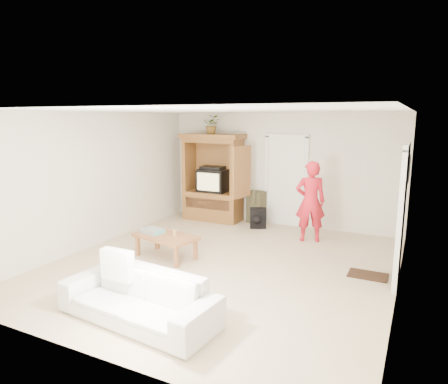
# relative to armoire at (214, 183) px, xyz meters

# --- Properties ---
(floor) EXTENTS (6.00, 6.00, 0.00)m
(floor) POSITION_rel_armoire_xyz_m (1.58, -2.66, -0.91)
(floor) COLOR tan
(floor) RESTS_ON ground
(ceiling) EXTENTS (6.00, 6.00, 0.00)m
(ceiling) POSITION_rel_armoire_xyz_m (1.58, -2.66, 1.69)
(ceiling) COLOR white
(ceiling) RESTS_ON floor
(wall_back) EXTENTS (5.50, 0.00, 5.50)m
(wall_back) POSITION_rel_armoire_xyz_m (1.58, 0.34, 0.39)
(wall_back) COLOR silver
(wall_back) RESTS_ON floor
(wall_front) EXTENTS (5.50, 0.00, 5.50)m
(wall_front) POSITION_rel_armoire_xyz_m (1.58, -5.66, 0.39)
(wall_front) COLOR silver
(wall_front) RESTS_ON floor
(wall_left) EXTENTS (0.00, 6.00, 6.00)m
(wall_left) POSITION_rel_armoire_xyz_m (-1.17, -2.66, 0.39)
(wall_left) COLOR silver
(wall_left) RESTS_ON floor
(wall_right) EXTENTS (0.00, 6.00, 6.00)m
(wall_right) POSITION_rel_armoire_xyz_m (4.33, -2.66, 0.39)
(wall_right) COLOR silver
(wall_right) RESTS_ON floor
(armoire) EXTENTS (1.82, 1.14, 2.10)m
(armoire) POSITION_rel_armoire_xyz_m (0.00, 0.00, 0.00)
(armoire) COLOR brown
(armoire) RESTS_ON floor
(door_back) EXTENTS (0.85, 0.05, 2.04)m
(door_back) POSITION_rel_armoire_xyz_m (1.73, 0.31, 0.11)
(door_back) COLOR white
(door_back) RESTS_ON floor
(doorway_right) EXTENTS (0.05, 0.90, 2.04)m
(doorway_right) POSITION_rel_armoire_xyz_m (4.30, -2.06, 0.11)
(doorway_right) COLOR black
(doorway_right) RESTS_ON floor
(framed_picture) EXTENTS (0.03, 0.60, 0.48)m
(framed_picture) POSITION_rel_armoire_xyz_m (4.31, -0.76, 0.69)
(framed_picture) COLOR black
(framed_picture) RESTS_ON wall_right
(doormat) EXTENTS (0.60, 0.40, 0.02)m
(doormat) POSITION_rel_armoire_xyz_m (3.88, -2.06, -0.90)
(doormat) COLOR #382316
(doormat) RESTS_ON floor
(plant) EXTENTS (0.48, 0.44, 0.44)m
(plant) POSITION_rel_armoire_xyz_m (-0.02, -0.03, 1.41)
(plant) COLOR #4C7238
(plant) RESTS_ON armoire
(man) EXTENTS (0.70, 0.59, 1.65)m
(man) POSITION_rel_armoire_xyz_m (2.56, -0.66, -0.09)
(man) COLOR red
(man) RESTS_ON floor
(sofa) EXTENTS (2.15, 1.01, 0.61)m
(sofa) POSITION_rel_armoire_xyz_m (1.49, -4.83, -0.61)
(sofa) COLOR silver
(sofa) RESTS_ON floor
(coffee_table) EXTENTS (1.24, 0.84, 0.42)m
(coffee_table) POSITION_rel_armoire_xyz_m (0.50, -2.79, -0.54)
(coffee_table) COLOR #915E32
(coffee_table) RESTS_ON floor
(towel) EXTENTS (0.43, 0.35, 0.08)m
(towel) POSITION_rel_armoire_xyz_m (0.21, -2.79, -0.45)
(towel) COLOR #C3414A
(towel) RESTS_ON coffee_table
(candle) EXTENTS (0.08, 0.08, 0.10)m
(candle) POSITION_rel_armoire_xyz_m (0.66, -2.74, -0.44)
(candle) COLOR tan
(candle) RESTS_ON coffee_table
(backpack_black) EXTENTS (0.42, 0.34, 0.45)m
(backpack_black) POSITION_rel_armoire_xyz_m (1.27, -0.26, -0.68)
(backpack_black) COLOR black
(backpack_black) RESTS_ON floor
(backpack_olive) EXTENTS (0.46, 0.38, 0.77)m
(backpack_olive) POSITION_rel_armoire_xyz_m (1.05, 0.19, -0.53)
(backpack_olive) COLOR #47442B
(backpack_olive) RESTS_ON floor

